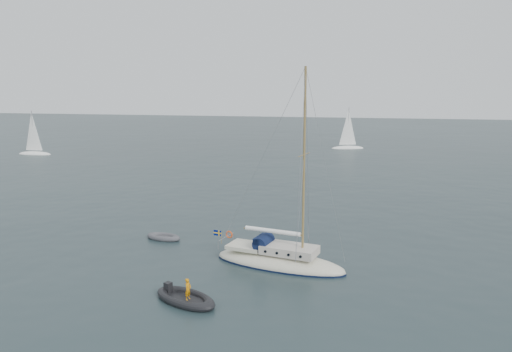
# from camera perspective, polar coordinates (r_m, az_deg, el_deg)

# --- Properties ---
(ground) EXTENTS (300.00, 300.00, 0.00)m
(ground) POSITION_cam_1_polar(r_m,az_deg,el_deg) (33.68, 2.12, -8.72)
(ground) COLOR black
(ground) RESTS_ON ground
(sailboat) EXTENTS (8.85, 2.65, 12.61)m
(sailboat) POSITION_cam_1_polar(r_m,az_deg,el_deg) (31.06, 2.71, -8.52)
(sailboat) COLOR #EBE5C9
(sailboat) RESTS_ON ground
(dinghy) EXTENTS (2.68, 1.21, 0.38)m
(dinghy) POSITION_cam_1_polar(r_m,az_deg,el_deg) (36.98, -10.53, -6.87)
(dinghy) COLOR #504F55
(dinghy) RESTS_ON ground
(rib) EXTENTS (3.82, 1.73, 1.33)m
(rib) POSITION_cam_1_polar(r_m,az_deg,el_deg) (26.59, -8.10, -13.63)
(rib) COLOR black
(rib) RESTS_ON ground
(distant_yacht_c) EXTENTS (5.85, 3.12, 7.76)m
(distant_yacht_c) POSITION_cam_1_polar(r_m,az_deg,el_deg) (90.11, 10.47, 5.18)
(distant_yacht_c) COLOR white
(distant_yacht_c) RESTS_ON ground
(distant_yacht_a) EXTENTS (5.69, 3.03, 7.54)m
(distant_yacht_a) POSITION_cam_1_polar(r_m,az_deg,el_deg) (88.60, -24.13, 4.32)
(distant_yacht_a) COLOR white
(distant_yacht_a) RESTS_ON ground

